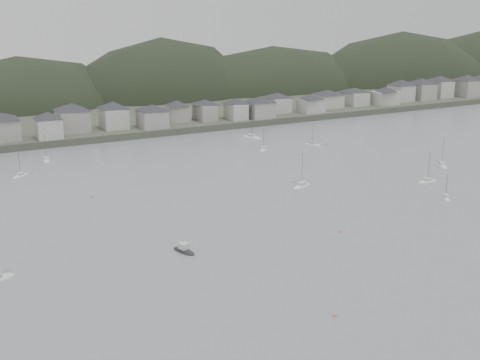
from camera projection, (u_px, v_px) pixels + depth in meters
ground at (423, 306)px, 114.74m from camera, size 900.00×900.00×0.00m
far_shore_land at (71, 98)px, 364.93m from camera, size 900.00×250.00×3.00m
forested_ridge at (91, 125)px, 348.90m from camera, size 851.55×103.94×102.57m
waterfront_town at (228, 106)px, 290.78m from camera, size 451.48×28.46×12.92m
moored_fleet at (181, 218)px, 162.50m from camera, size 242.25×179.70×13.29m
motor_launch_far at (184, 250)px, 140.26m from camera, size 4.61×7.40×3.68m
mooring_buoys at (276, 216)px, 163.58m from camera, size 180.29×131.95×0.70m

